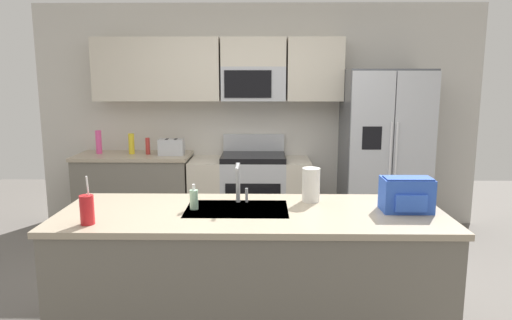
{
  "coord_description": "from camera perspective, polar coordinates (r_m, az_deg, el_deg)",
  "views": [
    {
      "loc": [
        0.05,
        -3.44,
        1.77
      ],
      "look_at": [
        -0.01,
        0.6,
        1.05
      ],
      "focal_mm": 32.84,
      "sensor_mm": 36.0,
      "label": 1
    }
  ],
  "objects": [
    {
      "name": "backpack",
      "position": [
        3.21,
        17.88,
        -3.94
      ],
      "size": [
        0.32,
        0.22,
        0.23
      ],
      "color": "blue",
      "rests_on": "island_counter"
    },
    {
      "name": "ground_plane",
      "position": [
        3.87,
        -0.04,
        -17.14
      ],
      "size": [
        9.0,
        9.0,
        0.0
      ],
      "primitive_type": "plane",
      "color": "#66605B",
      "rests_on": "ground"
    },
    {
      "name": "toaster",
      "position": [
        5.34,
        -10.26,
        1.56
      ],
      "size": [
        0.28,
        0.16,
        0.18
      ],
      "color": "#B7BABF",
      "rests_on": "back_counter"
    },
    {
      "name": "pepper_mill",
      "position": [
        5.45,
        -13.05,
        1.67
      ],
      "size": [
        0.05,
        0.05,
        0.19
      ],
      "primitive_type": "cylinder",
      "color": "#B2332D",
      "rests_on": "back_counter"
    },
    {
      "name": "refrigerator",
      "position": [
        5.41,
        15.28,
        0.76
      ],
      "size": [
        0.9,
        0.76,
        1.85
      ],
      "color": "#4C4F54",
      "rests_on": "ground"
    },
    {
      "name": "kitchen_wall_unit",
      "position": [
        5.53,
        -1.21,
        7.03
      ],
      "size": [
        5.2,
        0.43,
        2.6
      ],
      "color": "beige",
      "rests_on": "ground"
    },
    {
      "name": "soap_dispenser",
      "position": [
        3.14,
        -7.58,
        -4.75
      ],
      "size": [
        0.06,
        0.06,
        0.17
      ],
      "color": "#A5D8B2",
      "rests_on": "island_counter"
    },
    {
      "name": "drink_cup_red",
      "position": [
        2.98,
        -19.89,
        -5.7
      ],
      "size": [
        0.08,
        0.08,
        0.3
      ],
      "color": "red",
      "rests_on": "island_counter"
    },
    {
      "name": "paper_towel_roll",
      "position": [
        3.32,
        6.71,
        -3.03
      ],
      "size": [
        0.12,
        0.12,
        0.24
      ],
      "primitive_type": "cylinder",
      "color": "white",
      "rests_on": "island_counter"
    },
    {
      "name": "island_counter",
      "position": [
        3.25,
        -0.54,
        -13.8
      ],
      "size": [
        2.52,
        0.91,
        0.9
      ],
      "color": "slate",
      "rests_on": "ground"
    },
    {
      "name": "range_oven",
      "position": [
        5.41,
        -0.72,
        -4.09
      ],
      "size": [
        1.36,
        0.61,
        1.1
      ],
      "color": "#B7BABF",
      "rests_on": "ground"
    },
    {
      "name": "bottle_pink",
      "position": [
        5.65,
        -18.61,
        2.09
      ],
      "size": [
        0.07,
        0.07,
        0.27
      ],
      "primitive_type": "cylinder",
      "color": "#EA4C93",
      "rests_on": "back_counter"
    },
    {
      "name": "bottle_yellow",
      "position": [
        5.52,
        -14.93,
        1.94
      ],
      "size": [
        0.07,
        0.07,
        0.23
      ],
      "primitive_type": "cylinder",
      "color": "yellow",
      "rests_on": "back_counter"
    },
    {
      "name": "sink_faucet",
      "position": [
        3.24,
        -2.13,
        -2.4
      ],
      "size": [
        0.08,
        0.21,
        0.28
      ],
      "color": "#B7BABF",
      "rests_on": "island_counter"
    },
    {
      "name": "back_counter",
      "position": [
        5.6,
        -14.5,
        -3.84
      ],
      "size": [
        1.29,
        0.63,
        0.9
      ],
      "color": "slate",
      "rests_on": "ground"
    }
  ]
}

